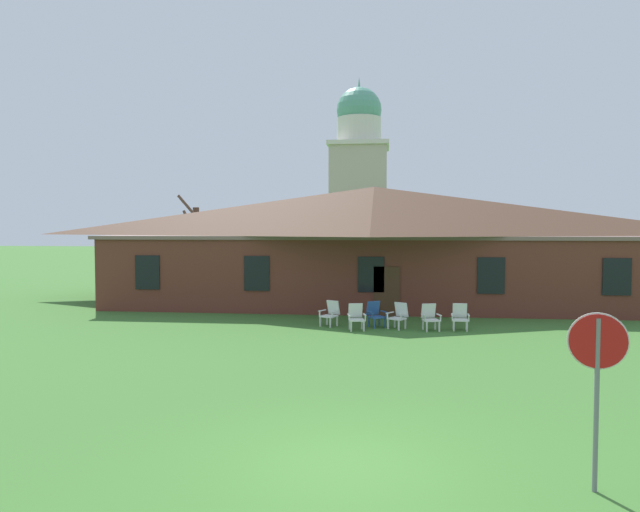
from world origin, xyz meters
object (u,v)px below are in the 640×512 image
Objects in this scene: lawn_chair_near_door at (356,316)px; lawn_chair_far_side at (460,316)px; stop_sign at (597,365)px; lawn_chair_middle at (399,315)px; lawn_chair_right_end at (430,317)px; lawn_chair_by_porch at (331,313)px; lawn_chair_left_end at (375,314)px.

lawn_chair_far_side is (3.76, 0.44, 0.00)m from lawn_chair_near_door.
stop_sign is 13.21m from lawn_chair_middle.
stop_sign is at bearing -83.89° from lawn_chair_right_end.
lawn_chair_near_door is 3.79m from lawn_chair_far_side.
lawn_chair_far_side is (2.22, -0.03, 0.00)m from lawn_chair_middle.
stop_sign is at bearing -79.11° from lawn_chair_middle.
lawn_chair_by_porch is at bearing 176.37° from lawn_chair_far_side.
stop_sign is at bearing -69.09° from lawn_chair_by_porch.
lawn_chair_right_end is (1.99, -0.48, 0.00)m from lawn_chair_left_end.
stop_sign is 12.83m from lawn_chair_right_end.
lawn_chair_middle is at bearing -16.89° from lawn_chair_left_end.
stop_sign reaches higher than lawn_chair_far_side.
lawn_chair_near_door is at bearing 107.94° from stop_sign.
lawn_chair_far_side is at bearing 9.73° from lawn_chair_right_end.
lawn_chair_far_side is at bearing -5.36° from lawn_chair_left_end.
lawn_chair_near_door is at bearing -173.38° from lawn_chair_far_side.
stop_sign is at bearing -75.74° from lawn_chair_left_end.
stop_sign is 12.95m from lawn_chair_far_side.
lawn_chair_near_door and lawn_chair_middle have the same top height.
lawn_chair_far_side is (3.08, -0.29, 0.00)m from lawn_chair_left_end.
stop_sign is 2.66× the size of lawn_chair_left_end.
lawn_chair_middle is (-2.48, 12.91, -1.31)m from stop_sign.
lawn_chair_left_end is 1.00× the size of lawn_chair_right_end.
stop_sign is 13.15m from lawn_chair_near_door.
stop_sign is 2.66× the size of lawn_chair_by_porch.
stop_sign reaches higher than lawn_chair_by_porch.
lawn_chair_far_side is at bearing 91.20° from stop_sign.
lawn_chair_right_end is (2.67, 0.25, 0.00)m from lawn_chair_near_door.
lawn_chair_right_end is at bearing -10.76° from lawn_chair_middle.
lawn_chair_by_porch and lawn_chair_middle have the same top height.
lawn_chair_near_door is 1.00× the size of lawn_chair_left_end.
lawn_chair_far_side is (-0.27, 12.88, -1.31)m from stop_sign.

